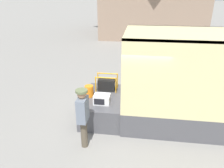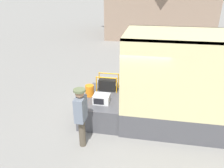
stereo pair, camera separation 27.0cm
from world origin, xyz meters
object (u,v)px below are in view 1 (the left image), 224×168
worker_person (83,113)px  microwave (102,99)px  portable_generator (107,84)px  orange_bucket (89,91)px

worker_person → microwave: bearing=76.0°
portable_generator → orange_bucket: (-0.51, -0.57, -0.02)m
microwave → orange_bucket: bearing=140.2°
portable_generator → microwave: bearing=-90.8°
portable_generator → worker_person: size_ratio=0.42×
microwave → orange_bucket: (-0.50, 0.41, 0.05)m
microwave → portable_generator: (0.01, 0.98, 0.07)m
microwave → portable_generator: bearing=89.2°
microwave → orange_bucket: size_ratio=1.33×
portable_generator → orange_bucket: 0.76m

